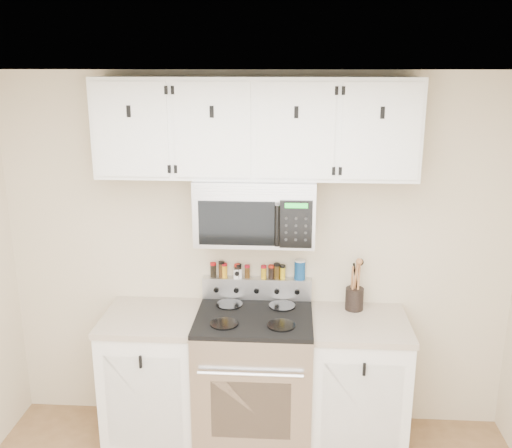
{
  "coord_description": "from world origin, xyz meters",
  "views": [
    {
      "loc": [
        0.24,
        -1.99,
        2.54
      ],
      "look_at": [
        0.01,
        1.45,
        1.56
      ],
      "focal_mm": 40.0,
      "sensor_mm": 36.0,
      "label": 1
    }
  ],
  "objects": [
    {
      "name": "salt_canister",
      "position": [
        0.3,
        1.71,
        1.17
      ],
      "size": [
        0.08,
        0.08,
        0.14
      ],
      "color": "navy",
      "rests_on": "range"
    },
    {
      "name": "spice_jar_7",
      "position": [
        0.1,
        1.71,
        1.15
      ],
      "size": [
        0.04,
        0.04,
        0.1
      ],
      "color": "black",
      "rests_on": "range"
    },
    {
      "name": "spice_jar_8",
      "position": [
        0.14,
        1.71,
        1.16
      ],
      "size": [
        0.04,
        0.04,
        0.11
      ],
      "color": "#402D0F",
      "rests_on": "range"
    },
    {
      "name": "spice_jar_0",
      "position": [
        -0.31,
        1.71,
        1.15
      ],
      "size": [
        0.04,
        0.04,
        0.1
      ],
      "color": "black",
      "rests_on": "range"
    },
    {
      "name": "spice_jar_6",
      "position": [
        0.05,
        1.71,
        1.15
      ],
      "size": [
        0.04,
        0.04,
        0.09
      ],
      "color": "gold",
      "rests_on": "range"
    },
    {
      "name": "ceiling",
      "position": [
        0.0,
        0.0,
        2.5
      ],
      "size": [
        3.5,
        3.5,
        0.01
      ],
      "primitive_type": "cube",
      "color": "white",
      "rests_on": "back_wall"
    },
    {
      "name": "base_cabinet_left",
      "position": [
        -0.69,
        1.45,
        0.46
      ],
      "size": [
        0.64,
        0.62,
        0.92
      ],
      "color": "white",
      "rests_on": "floor"
    },
    {
      "name": "microwave",
      "position": [
        0.0,
        1.55,
        1.63
      ],
      "size": [
        0.76,
        0.44,
        0.42
      ],
      "color": "#9E9EA3",
      "rests_on": "back_wall"
    },
    {
      "name": "spice_jar_2",
      "position": [
        -0.23,
        1.71,
        1.15
      ],
      "size": [
        0.04,
        0.04,
        0.1
      ],
      "color": "gold",
      "rests_on": "range"
    },
    {
      "name": "spice_jar_5",
      "position": [
        -0.07,
        1.71,
        1.15
      ],
      "size": [
        0.04,
        0.04,
        0.09
      ],
      "color": "#462D10",
      "rests_on": "range"
    },
    {
      "name": "spice_jar_4",
      "position": [
        -0.13,
        1.71,
        1.15
      ],
      "size": [
        0.04,
        0.04,
        0.1
      ],
      "color": "black",
      "rests_on": "range"
    },
    {
      "name": "spice_jar_9",
      "position": [
        0.18,
        1.71,
        1.15
      ],
      "size": [
        0.04,
        0.04,
        0.1
      ],
      "color": "gold",
      "rests_on": "range"
    },
    {
      "name": "back_wall",
      "position": [
        0.0,
        1.75,
        1.25
      ],
      "size": [
        3.5,
        0.01,
        2.5
      ],
      "primitive_type": "cube",
      "color": "beige",
      "rests_on": "floor"
    },
    {
      "name": "base_cabinet_right",
      "position": [
        0.69,
        1.45,
        0.46
      ],
      "size": [
        0.64,
        0.62,
        0.92
      ],
      "color": "white",
      "rests_on": "floor"
    },
    {
      "name": "spice_jar_3",
      "position": [
        -0.14,
        1.71,
        1.15
      ],
      "size": [
        0.04,
        0.04,
        0.1
      ],
      "color": "black",
      "rests_on": "range"
    },
    {
      "name": "utensil_crock",
      "position": [
        0.67,
        1.63,
        1.01
      ],
      "size": [
        0.12,
        0.12,
        0.36
      ],
      "color": "black",
      "rests_on": "base_cabinet_right"
    },
    {
      "name": "upper_cabinets",
      "position": [
        -0.0,
        1.58,
        2.15
      ],
      "size": [
        2.0,
        0.35,
        0.62
      ],
      "color": "white",
      "rests_on": "back_wall"
    },
    {
      "name": "spice_jar_1",
      "position": [
        -0.25,
        1.71,
        1.16
      ],
      "size": [
        0.04,
        0.04,
        0.11
      ],
      "color": "#3E250F",
      "rests_on": "range"
    },
    {
      "name": "kitchen_timer",
      "position": [
        -0.14,
        1.71,
        1.13
      ],
      "size": [
        0.07,
        0.06,
        0.06
      ],
      "primitive_type": "cube",
      "rotation": [
        0.0,
        0.0,
        0.26
      ],
      "color": "white",
      "rests_on": "range"
    },
    {
      "name": "range",
      "position": [
        0.0,
        1.43,
        0.49
      ],
      "size": [
        0.76,
        0.65,
        1.1
      ],
      "color": "#B7B7BA",
      "rests_on": "floor"
    }
  ]
}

